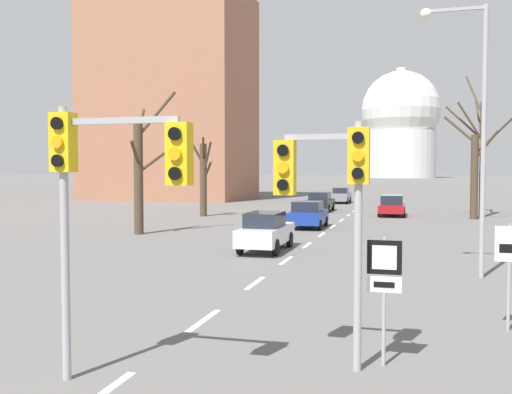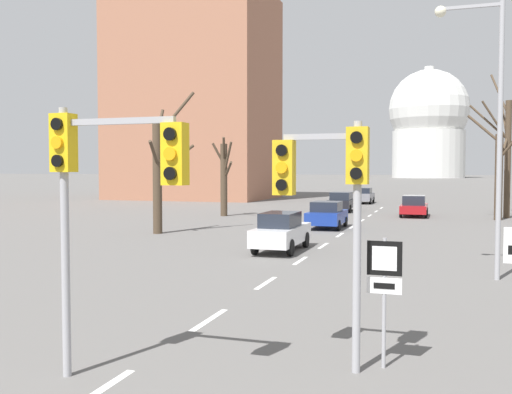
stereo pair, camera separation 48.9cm
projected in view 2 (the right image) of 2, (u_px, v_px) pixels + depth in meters
lane_stripe_0 at (98, 392)px, 8.89m from camera, size 0.16×2.00×0.01m
lane_stripe_1 at (209, 320)px, 13.16m from camera, size 0.16×2.00×0.01m
lane_stripe_2 at (266, 283)px, 17.44m from camera, size 0.16×2.00×0.01m
lane_stripe_3 at (300, 261)px, 21.72m from camera, size 0.16×2.00×0.01m
lane_stripe_4 at (323, 246)px, 25.99m from camera, size 0.16×2.00×0.01m
lane_stripe_5 at (340, 235)px, 30.27m from camera, size 0.16×2.00×0.01m
lane_stripe_6 at (352, 227)px, 34.55m from camera, size 0.16×2.00×0.01m
lane_stripe_7 at (362, 221)px, 38.82m from camera, size 0.16×2.00×0.01m
lane_stripe_8 at (370, 215)px, 43.10m from camera, size 0.16×2.00×0.01m
lane_stripe_9 at (376, 211)px, 47.38m from camera, size 0.16×2.00×0.01m
lane_stripe_10 at (381, 208)px, 51.65m from camera, size 0.16×2.00×0.01m
traffic_signal_near_right at (330, 184)px, 9.73m from camera, size 1.64×0.34×4.28m
traffic_signal_centre_tall at (102, 174)px, 9.18m from camera, size 2.38×0.34×4.49m
route_sign_post at (384, 280)px, 9.89m from camera, size 0.60×0.08×2.28m
street_lamp_right at (488, 112)px, 17.80m from camera, size 2.08×0.36×8.67m
sedan_near_left at (414, 206)px, 42.19m from camera, size 1.93×4.43×1.57m
sedan_near_right at (327, 215)px, 33.75m from camera, size 1.97×4.00×1.60m
sedan_mid_centre at (342, 202)px, 47.32m from camera, size 1.96×4.54×1.62m
sedan_far_left at (281, 231)px, 24.29m from camera, size 1.68×4.43×1.66m
sedan_far_right at (364, 195)px, 58.64m from camera, size 1.78×4.54×1.61m
bare_tree_left_near at (224, 177)px, 42.49m from camera, size 1.97×1.58×5.88m
bare_tree_right_near at (507, 150)px, 40.71m from camera, size 5.52×5.36×10.62m
bare_tree_left_far at (159, 172)px, 30.84m from camera, size 1.91×3.10×7.79m
bare_tree_right_far at (499, 172)px, 39.10m from camera, size 3.55×3.05×7.34m
capitol_dome at (429, 124)px, 243.05m from camera, size 33.45×33.45×47.25m
apartment_block_left at (195, 97)px, 68.72m from camera, size 18.00×14.00×24.57m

